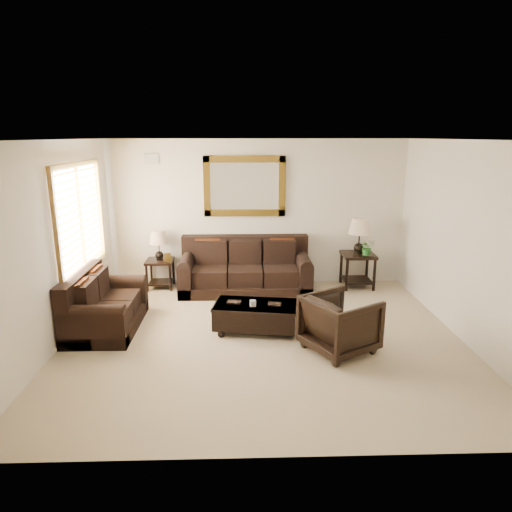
{
  "coord_description": "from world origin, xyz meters",
  "views": [
    {
      "loc": [
        -0.29,
        -5.93,
        2.75
      ],
      "look_at": [
        -0.08,
        0.6,
        1.02
      ],
      "focal_mm": 32.0,
      "sensor_mm": 36.0,
      "label": 1
    }
  ],
  "objects_px": {
    "end_table_left": "(159,251)",
    "loveseat": "(102,308)",
    "end_table_right": "(359,243)",
    "armchair": "(340,321)",
    "coffee_table": "(256,314)",
    "sofa": "(245,272)"
  },
  "relations": [
    {
      "from": "end_table_left",
      "to": "loveseat",
      "type": "bearing_deg",
      "value": -106.04
    },
    {
      "from": "end_table_right",
      "to": "armchair",
      "type": "distance_m",
      "value": 2.8
    },
    {
      "from": "end_table_right",
      "to": "coffee_table",
      "type": "relative_size",
      "value": 1.01
    },
    {
      "from": "end_table_right",
      "to": "coffee_table",
      "type": "bearing_deg",
      "value": -135.38
    },
    {
      "from": "loveseat",
      "to": "sofa",
      "type": "bearing_deg",
      "value": -51.67
    },
    {
      "from": "loveseat",
      "to": "end_table_right",
      "type": "height_order",
      "value": "end_table_right"
    },
    {
      "from": "sofa",
      "to": "loveseat",
      "type": "relative_size",
      "value": 1.54
    },
    {
      "from": "loveseat",
      "to": "coffee_table",
      "type": "xyz_separation_m",
      "value": [
        2.24,
        -0.14,
        -0.06
      ]
    },
    {
      "from": "coffee_table",
      "to": "armchair",
      "type": "distance_m",
      "value": 1.29
    },
    {
      "from": "sofa",
      "to": "loveseat",
      "type": "bearing_deg",
      "value": -141.67
    },
    {
      "from": "end_table_right",
      "to": "armchair",
      "type": "xyz_separation_m",
      "value": [
        -0.88,
        -2.62,
        -0.43
      ]
    },
    {
      "from": "end_table_left",
      "to": "end_table_right",
      "type": "height_order",
      "value": "end_table_right"
    },
    {
      "from": "loveseat",
      "to": "end_table_right",
      "type": "xyz_separation_m",
      "value": [
        4.19,
        1.79,
        0.53
      ]
    },
    {
      "from": "end_table_right",
      "to": "loveseat",
      "type": "bearing_deg",
      "value": -156.92
    },
    {
      "from": "sofa",
      "to": "coffee_table",
      "type": "relative_size",
      "value": 1.83
    },
    {
      "from": "coffee_table",
      "to": "armchair",
      "type": "relative_size",
      "value": 1.54
    },
    {
      "from": "end_table_right",
      "to": "coffee_table",
      "type": "xyz_separation_m",
      "value": [
        -1.96,
        -1.93,
        -0.59
      ]
    },
    {
      "from": "sofa",
      "to": "end_table_left",
      "type": "relative_size",
      "value": 2.16
    },
    {
      "from": "coffee_table",
      "to": "sofa",
      "type": "bearing_deg",
      "value": 103.74
    },
    {
      "from": "loveseat",
      "to": "coffee_table",
      "type": "height_order",
      "value": "loveseat"
    },
    {
      "from": "loveseat",
      "to": "end_table_left",
      "type": "bearing_deg",
      "value": -16.04
    },
    {
      "from": "end_table_left",
      "to": "end_table_right",
      "type": "bearing_deg",
      "value": -0.74
    }
  ]
}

